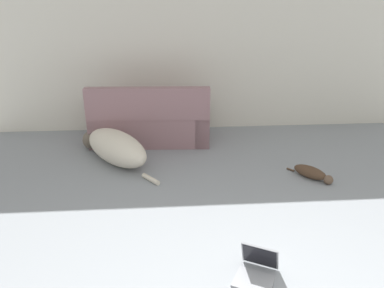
% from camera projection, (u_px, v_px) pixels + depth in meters
% --- Properties ---
extents(wall_back, '(6.62, 0.06, 2.72)m').
position_uv_depth(wall_back, '(202.00, 42.00, 5.70)').
color(wall_back, beige).
rests_on(wall_back, ground_plane).
extents(couch, '(1.72, 0.87, 0.87)m').
position_uv_depth(couch, '(151.00, 123.00, 5.47)').
color(couch, gray).
rests_on(couch, ground_plane).
extents(dog, '(1.14, 1.40, 0.42)m').
position_uv_depth(dog, '(115.00, 147.00, 4.81)').
color(dog, beige).
rests_on(dog, ground_plane).
extents(cat, '(0.43, 0.51, 0.14)m').
position_uv_depth(cat, '(312.00, 173.00, 4.41)').
color(cat, '#473323').
rests_on(cat, ground_plane).
extents(laptop_open, '(0.41, 0.43, 0.24)m').
position_uv_depth(laptop_open, '(257.00, 266.00, 2.86)').
color(laptop_open, gray).
rests_on(laptop_open, ground_plane).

